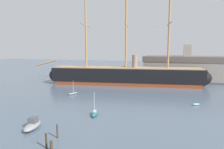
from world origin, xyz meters
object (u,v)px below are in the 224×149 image
Objects in this scene: mooring_piling_left_pair at (46,141)px; sailboat_near_centre at (95,113)px; tall_ship at (126,76)px; mooring_piling_right_pair at (57,131)px; motorboat_foreground_left at (32,125)px; sailboat_alongside_bow at (73,93)px; mooring_piling_nearest at (51,146)px; dinghy_alongside_stern at (196,104)px; dockside_warehouse_right at (198,69)px; seagull_in_flight at (158,30)px.

sailboat_near_centre is at bearing 86.66° from mooring_piling_left_pair.
sailboat_near_centre is 2.24× the size of mooring_piling_left_pair.
mooring_piling_right_pair is (1.22, -47.70, -2.43)m from tall_ship.
motorboat_foreground_left is 26.00m from sailboat_alongside_bow.
mooring_piling_right_pair is at bearing 97.40° from mooring_piling_left_pair.
tall_ship is 46.38m from motorboat_foreground_left.
motorboat_foreground_left is 9.32m from mooring_piling_nearest.
mooring_piling_left_pair is 3.38m from mooring_piling_right_pair.
dinghy_alongside_stern is (34.28, -0.82, -0.12)m from sailboat_alongside_bow.
sailboat_near_centre is 11.65m from mooring_piling_right_pair.
mooring_piling_right_pair is 0.04× the size of dockside_warehouse_right.
mooring_piling_nearest is (-20.48, -29.84, 0.50)m from dinghy_alongside_stern.
mooring_piling_nearest is at bearing -86.96° from tall_ship.
motorboat_foreground_left is at bearing -138.96° from dinghy_alongside_stern.
sailboat_near_centre reaches higher than dinghy_alongside_stern.
mooring_piling_left_pair is (6.51, -5.02, 0.39)m from motorboat_foreground_left.
mooring_piling_left_pair reaches higher than dinghy_alongside_stern.
dinghy_alongside_stern is at bearing -1.36° from sailboat_alongside_bow.
motorboat_foreground_left is 12.34m from sailboat_near_centre.
sailboat_alongside_bow is (-11.08, -20.79, -3.17)m from tall_ship.
mooring_piling_left_pair reaches higher than motorboat_foreground_left.
seagull_in_flight is at bearing -32.45° from sailboat_alongside_bow.
mooring_piling_right_pair is 71.81m from dockside_warehouse_right.
dinghy_alongside_stern is (28.06, 24.43, -0.47)m from motorboat_foreground_left.
mooring_piling_nearest is 74.83m from dockside_warehouse_right.
tall_ship is 56.88× the size of seagull_in_flight.
sailboat_near_centre reaches higher than mooring_piling_right_pair.
mooring_piling_right_pair is (-0.44, 3.36, -0.00)m from mooring_piling_left_pair.
sailboat_near_centre is at bearing 83.55° from mooring_piling_right_pair.
sailboat_alongside_bow is 3.56× the size of seagull_in_flight.
motorboat_foreground_left is at bearing 142.36° from mooring_piling_left_pair.
sailboat_alongside_bow is at bearing 112.81° from mooring_piling_left_pair.
sailboat_near_centre is 2.24× the size of mooring_piling_right_pair.
sailboat_alongside_bow is 2.89× the size of mooring_piling_nearest.
mooring_piling_right_pair is 23.40m from seagull_in_flight.
seagull_in_flight reaches higher than sailboat_near_centre.
sailboat_near_centre is at bearing 53.30° from motorboat_foreground_left.
sailboat_alongside_bow is at bearing 147.55° from seagull_in_flight.
dockside_warehouse_right is at bearing 70.94° from mooring_piling_nearest.
mooring_piling_right_pair is (-1.31, -11.56, 0.68)m from sailboat_near_centre.
mooring_piling_right_pair reaches higher than dinghy_alongside_stern.
dockside_warehouse_right is at bearing 46.28° from sailboat_alongside_bow.
sailboat_alongside_bow reaches higher than motorboat_foreground_left.
motorboat_foreground_left is 6.30m from mooring_piling_right_pair.
mooring_piling_left_pair is 0.04× the size of dockside_warehouse_right.
mooring_piling_left_pair is at bearing -67.19° from sailboat_alongside_bow.
dockside_warehouse_right is 58.99m from seagull_in_flight.
tall_ship is at bearing 94.00° from sailboat_near_centre.
sailboat_alongside_bow is 34.29m from dinghy_alongside_stern.
mooring_piling_right_pair is at bearing 111.95° from mooring_piling_nearest.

